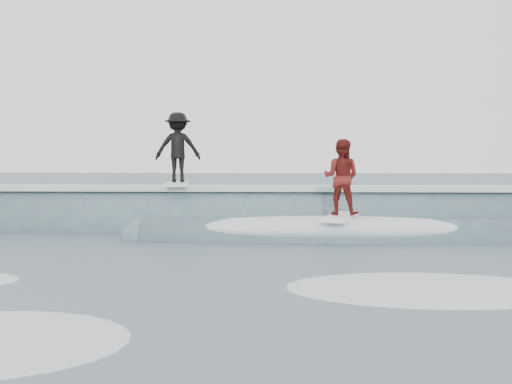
{
  "coord_description": "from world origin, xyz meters",
  "views": [
    {
      "loc": [
        0.64,
        -9.48,
        1.91
      ],
      "look_at": [
        0.0,
        5.26,
        1.1
      ],
      "focal_mm": 40.0,
      "sensor_mm": 36.0,
      "label": 1
    }
  ],
  "objects": [
    {
      "name": "ground",
      "position": [
        0.0,
        0.0,
        0.0
      ],
      "size": [
        160.0,
        160.0,
        0.0
      ],
      "primitive_type": "plane",
      "color": "#3E525B",
      "rests_on": "ground"
    },
    {
      "name": "breaking_wave",
      "position": [
        0.25,
        5.95,
        0.04
      ],
      "size": [
        21.07,
        3.93,
        2.31
      ],
      "color": "#3A5861",
      "rests_on": "ground"
    },
    {
      "name": "surfer_black",
      "position": [
        -2.22,
        6.26,
        2.23
      ],
      "size": [
        1.33,
        2.05,
        2.03
      ],
      "color": "silver",
      "rests_on": "ground"
    },
    {
      "name": "surfer_red",
      "position": [
        2.07,
        4.06,
        1.44
      ],
      "size": [
        1.11,
        2.07,
        1.89
      ],
      "color": "white",
      "rests_on": "ground"
    },
    {
      "name": "whitewater",
      "position": [
        0.47,
        -1.74,
        0.0
      ],
      "size": [
        15.67,
        6.89,
        0.1
      ],
      "color": "silver",
      "rests_on": "ground"
    },
    {
      "name": "far_swells",
      "position": [
        -1.05,
        17.65,
        0.0
      ],
      "size": [
        34.6,
        8.65,
        0.8
      ],
      "color": "#3A5861",
      "rests_on": "ground"
    }
  ]
}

